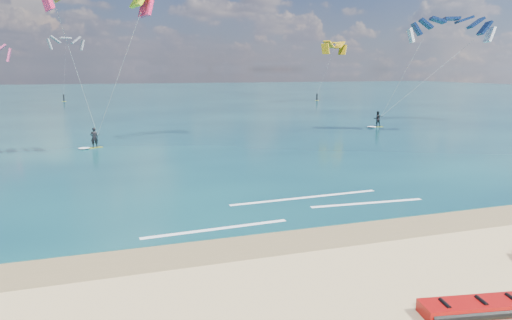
{
  "coord_description": "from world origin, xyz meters",
  "views": [
    {
      "loc": [
        -6.66,
        -12.04,
        6.33
      ],
      "look_at": [
        -0.15,
        8.0,
        2.14
      ],
      "focal_mm": 32.0,
      "sensor_mm": 36.0,
      "label": 1
    }
  ],
  "objects": [
    {
      "name": "sea",
      "position": [
        0.0,
        104.0,
        0.02
      ],
      "size": [
        320.0,
        200.0,
        0.04
      ],
      "primitive_type": "cube",
      "color": "#0A2A38",
      "rests_on": "ground"
    },
    {
      "name": "shoreline_foam",
      "position": [
        1.58,
        6.62,
        0.04
      ],
      "size": [
        13.61,
        3.65,
        0.01
      ],
      "color": "white",
      "rests_on": "ground"
    },
    {
      "name": "kitesurfer_far",
      "position": [
        24.51,
        29.4,
        6.71
      ],
      "size": [
        12.01,
        7.71,
        13.01
      ],
      "rotation": [
        0.0,
        0.0,
        -0.11
      ],
      "color": "#B5D21F",
      "rests_on": "sea"
    },
    {
      "name": "packed_kite_left",
      "position": [
        2.26,
        -3.35,
        0.0
      ],
      "size": [
        3.31,
        1.64,
        0.41
      ],
      "primitive_type": null,
      "rotation": [
        0.0,
        0.0,
        -0.17
      ],
      "color": "#A20A08",
      "rests_on": "ground"
    },
    {
      "name": "kitesurfer_main",
      "position": [
        -7.26,
        24.27,
        7.16
      ],
      "size": [
        7.37,
        7.18,
        13.55
      ],
      "rotation": [
        0.0,
        0.0,
        0.4
      ],
      "color": "#ADC617",
      "rests_on": "sea"
    },
    {
      "name": "distant_kites",
      "position": [
        -11.52,
        80.57,
        5.8
      ],
      "size": [
        85.57,
        39.17,
        12.79
      ],
      "color": "#C69011",
      "rests_on": "ground"
    },
    {
      "name": "ground",
      "position": [
        0.0,
        40.0,
        0.0
      ],
      "size": [
        320.0,
        320.0,
        0.0
      ],
      "primitive_type": "plane",
      "color": "tan",
      "rests_on": "ground"
    },
    {
      "name": "wet_sand_strip",
      "position": [
        0.0,
        3.0,
        0.0
      ],
      "size": [
        320.0,
        2.4,
        0.01
      ],
      "primitive_type": "cube",
      "color": "brown",
      "rests_on": "ground"
    }
  ]
}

